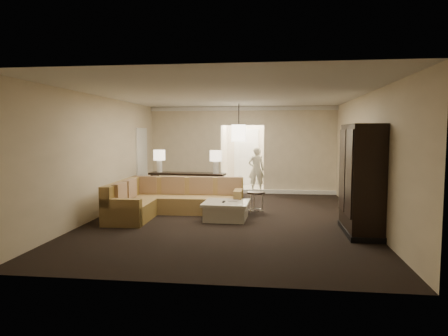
# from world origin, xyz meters

# --- Properties ---
(ground) EXTENTS (8.00, 8.00, 0.00)m
(ground) POSITION_xyz_m (0.00, 0.00, 0.00)
(ground) COLOR black
(ground) RESTS_ON ground
(wall_back) EXTENTS (6.00, 0.04, 2.80)m
(wall_back) POSITION_xyz_m (0.00, 4.00, 1.40)
(wall_back) COLOR beige
(wall_back) RESTS_ON ground
(wall_front) EXTENTS (6.00, 0.04, 2.80)m
(wall_front) POSITION_xyz_m (0.00, -4.00, 1.40)
(wall_front) COLOR beige
(wall_front) RESTS_ON ground
(wall_left) EXTENTS (0.04, 8.00, 2.80)m
(wall_left) POSITION_xyz_m (-3.00, 0.00, 1.40)
(wall_left) COLOR beige
(wall_left) RESTS_ON ground
(wall_right) EXTENTS (0.04, 8.00, 2.80)m
(wall_right) POSITION_xyz_m (3.00, 0.00, 1.40)
(wall_right) COLOR beige
(wall_right) RESTS_ON ground
(ceiling) EXTENTS (6.00, 8.00, 0.02)m
(ceiling) POSITION_xyz_m (0.00, 0.00, 2.80)
(ceiling) COLOR silver
(ceiling) RESTS_ON wall_back
(crown_molding) EXTENTS (6.00, 0.10, 0.12)m
(crown_molding) POSITION_xyz_m (0.00, 3.95, 2.73)
(crown_molding) COLOR white
(crown_molding) RESTS_ON wall_back
(baseboard) EXTENTS (6.00, 0.10, 0.12)m
(baseboard) POSITION_xyz_m (0.00, 3.95, 0.06)
(baseboard) COLOR white
(baseboard) RESTS_ON ground
(side_door) EXTENTS (0.05, 0.90, 2.10)m
(side_door) POSITION_xyz_m (-2.97, 2.80, 1.05)
(side_door) COLOR white
(side_door) RESTS_ON ground
(foyer) EXTENTS (1.44, 2.02, 2.80)m
(foyer) POSITION_xyz_m (0.00, 5.34, 1.30)
(foyer) COLOR white
(foyer) RESTS_ON ground
(sectional_sofa) EXTENTS (2.88, 2.29, 0.86)m
(sectional_sofa) POSITION_xyz_m (-1.49, 0.28, 0.34)
(sectional_sofa) COLOR brown
(sectional_sofa) RESTS_ON ground
(coffee_table) EXTENTS (1.04, 1.04, 0.42)m
(coffee_table) POSITION_xyz_m (-0.04, -0.08, 0.21)
(coffee_table) COLOR beige
(coffee_table) RESTS_ON ground
(console_table) EXTENTS (2.19, 0.71, 0.83)m
(console_table) POSITION_xyz_m (-1.40, 2.05, 0.50)
(console_table) COLOR black
(console_table) RESTS_ON ground
(armoire) EXTENTS (0.63, 1.47, 2.12)m
(armoire) POSITION_xyz_m (2.69, -1.03, 1.01)
(armoire) COLOR black
(armoire) RESTS_ON ground
(drink_table) EXTENTS (0.43, 0.43, 0.54)m
(drink_table) POSITION_xyz_m (0.60, 0.59, 0.39)
(drink_table) COLOR black
(drink_table) RESTS_ON ground
(table_lamp_left) EXTENTS (0.33, 0.33, 0.64)m
(table_lamp_left) POSITION_xyz_m (-2.23, 2.14, 1.26)
(table_lamp_left) COLOR silver
(table_lamp_left) RESTS_ON console_table
(table_lamp_right) EXTENTS (0.33, 0.33, 0.64)m
(table_lamp_right) POSITION_xyz_m (-0.57, 1.97, 1.26)
(table_lamp_right) COLOR silver
(table_lamp_right) RESTS_ON console_table
(pendant_light) EXTENTS (0.38, 0.38, 1.09)m
(pendant_light) POSITION_xyz_m (0.00, 2.70, 1.95)
(pendant_light) COLOR black
(pendant_light) RESTS_ON ceiling
(person) EXTENTS (0.64, 0.48, 1.64)m
(person) POSITION_xyz_m (0.45, 4.30, 0.82)
(person) COLOR beige
(person) RESTS_ON ground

